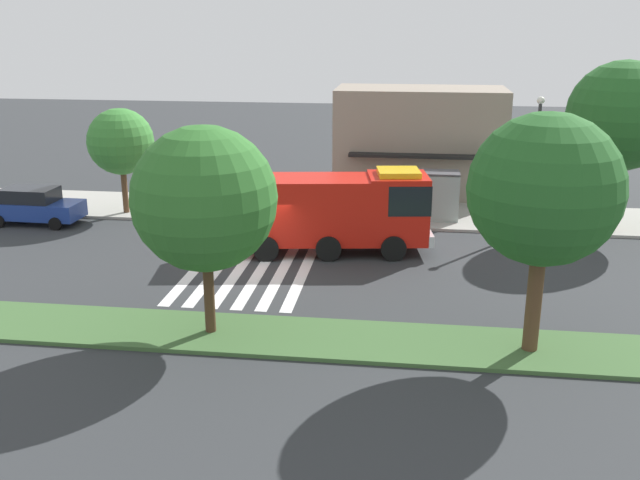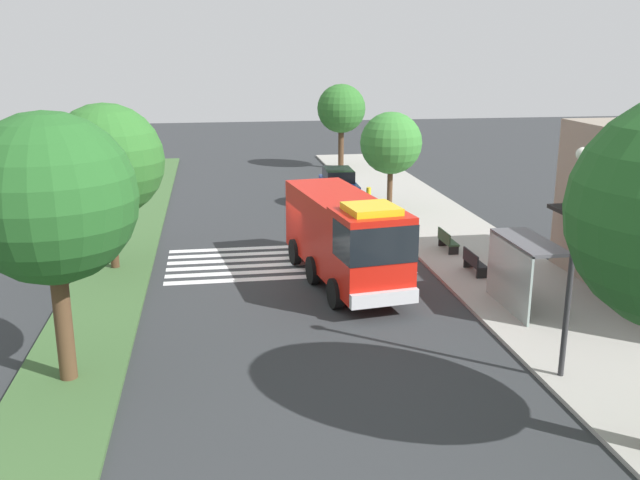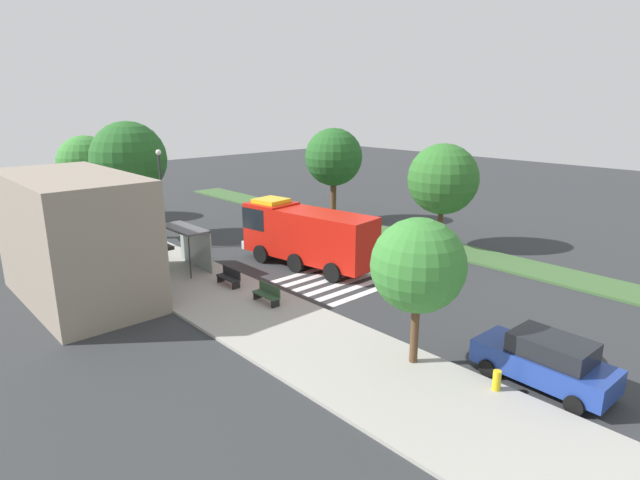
{
  "view_description": "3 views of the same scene",
  "coord_description": "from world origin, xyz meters",
  "views": [
    {
      "loc": [
        6.17,
        -27.91,
        9.95
      ],
      "look_at": [
        2.5,
        0.01,
        1.13
      ],
      "focal_mm": 39.65,
      "sensor_mm": 36.0,
      "label": 1
    },
    {
      "loc": [
        28.5,
        -3.06,
        8.99
      ],
      "look_at": [
        2.65,
        0.98,
        1.73
      ],
      "focal_mm": 39.0,
      "sensor_mm": 36.0,
      "label": 2
    },
    {
      "loc": [
        -19.18,
        21.02,
        9.6
      ],
      "look_at": [
        1.89,
        1.69,
        1.76
      ],
      "focal_mm": 28.83,
      "sensor_mm": 36.0,
      "label": 3
    }
  ],
  "objects": [
    {
      "name": "median_tree_west",
      "position": [
        10.05,
        -7.24,
        5.2
      ],
      "size": [
        4.52,
        4.52,
        7.35
      ],
      "color": "#513823",
      "rests_on": "median_strip"
    },
    {
      "name": "crosswalk",
      "position": [
        -0.32,
        0.0,
        0.01
      ],
      "size": [
        4.95,
        10.34,
        0.01
      ],
      "color": "silver",
      "rests_on": "ground_plane"
    },
    {
      "name": "bus_stop_shelter",
      "position": [
        6.87,
        7.29,
        1.89
      ],
      "size": [
        3.5,
        1.4,
        2.46
      ],
      "color": "#4C4C51",
      "rests_on": "sidewalk"
    },
    {
      "name": "fire_hydrant",
      "position": [
        -11.87,
        6.24,
        0.49
      ],
      "size": [
        0.28,
        0.28,
        0.7
      ],
      "primitive_type": "cylinder",
      "color": "gold",
      "rests_on": "sidewalk"
    },
    {
      "name": "sidewalk",
      "position": [
        0.0,
        8.43,
        0.07
      ],
      "size": [
        60.0,
        5.37,
        0.14
      ],
      "primitive_type": "cube",
      "color": "#9E9B93",
      "rests_on": "ground_plane"
    },
    {
      "name": "ground_plane",
      "position": [
        0.0,
        0.0,
        0.0
      ],
      "size": [
        120.0,
        120.0,
        0.0
      ],
      "primitive_type": "plane",
      "color": "#2D3033"
    },
    {
      "name": "bench_west_of_shelter",
      "position": [
        -0.45,
        7.28,
        0.59
      ],
      "size": [
        1.6,
        0.5,
        0.9
      ],
      "color": "#2D472D",
      "rests_on": "sidewalk"
    },
    {
      "name": "median_strip",
      "position": [
        0.0,
        -7.24,
        0.07
      ],
      "size": [
        60.0,
        3.0,
        0.14
      ],
      "primitive_type": "cube",
      "color": "#3D6033",
      "rests_on": "ground_plane"
    },
    {
      "name": "bench_near_shelter",
      "position": [
        2.87,
        7.28,
        0.59
      ],
      "size": [
        1.6,
        0.5,
        0.9
      ],
      "color": "black",
      "rests_on": "sidewalk"
    },
    {
      "name": "street_lamp",
      "position": [
        12.02,
        6.34,
        3.9
      ],
      "size": [
        0.36,
        0.36,
        6.4
      ],
      "color": "#2D2D30",
      "rests_on": "sidewalk"
    },
    {
      "name": "median_tree_far_west",
      "position": [
        -0.18,
        -7.24,
        4.61
      ],
      "size": [
        4.59,
        4.59,
        6.78
      ],
      "color": "#47301E",
      "rests_on": "median_strip"
    },
    {
      "name": "sidewalk_tree_west",
      "position": [
        -8.77,
        6.74,
        3.91
      ],
      "size": [
        3.42,
        3.42,
        5.49
      ],
      "color": "#513823",
      "rests_on": "sidewalk"
    },
    {
      "name": "parked_car_west",
      "position": [
        -12.7,
        4.54,
        0.94
      ],
      "size": [
        4.68,
        2.21,
        1.85
      ],
      "rotation": [
        0.0,
        0.0,
        -0.03
      ],
      "color": "navy",
      "rests_on": "ground_plane"
    },
    {
      "name": "fire_truck",
      "position": [
        3.05,
        1.94,
        2.01
      ],
      "size": [
        8.98,
        3.68,
        3.74
      ],
      "rotation": [
        0.0,
        0.0,
        0.14
      ],
      "color": "red",
      "rests_on": "ground_plane"
    },
    {
      "name": "sidewalk_tree_far_west",
      "position": [
        -23.74,
        6.74,
        4.54
      ],
      "size": [
        3.65,
        3.65,
        6.25
      ],
      "color": "#47301E",
      "rests_on": "sidewalk"
    }
  ]
}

